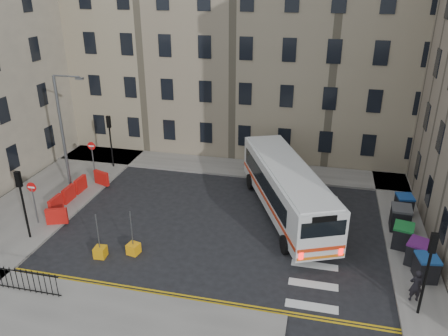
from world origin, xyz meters
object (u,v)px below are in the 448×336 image
at_px(wheelie_bin_d, 400,218).
at_px(bollard_chevron, 100,252).
at_px(streetlamp, 62,133).
at_px(pedestrian, 416,286).
at_px(wheelie_bin_b, 418,252).
at_px(wheelie_bin_c, 403,236).
at_px(bollard_yellow, 133,249).
at_px(bus, 286,188).
at_px(wheelie_bin_e, 404,205).
at_px(wheelie_bin_a, 426,267).

xyz_separation_m(wheelie_bin_d, bollard_chevron, (-15.91, -6.46, -0.57)).
height_order(streetlamp, pedestrian, streetlamp).
relative_size(wheelie_bin_b, wheelie_bin_c, 1.07).
height_order(wheelie_bin_c, bollard_yellow, wheelie_bin_c).
bearing_deg(bollard_chevron, bus, 37.25).
distance_m(bus, wheelie_bin_e, 7.45).
xyz_separation_m(wheelie_bin_c, wheelie_bin_e, (0.57, 3.87, -0.03)).
bearing_deg(wheelie_bin_a, wheelie_bin_c, 96.00).
bearing_deg(bollard_yellow, wheelie_bin_e, 27.56).
distance_m(streetlamp, wheelie_bin_d, 21.95).
bearing_deg(pedestrian, bollard_yellow, -12.81).
distance_m(bollard_yellow, bollard_chevron, 1.74).
height_order(bollard_yellow, bollard_chevron, same).
distance_m(bus, wheelie_bin_c, 7.16).
distance_m(pedestrian, bollard_yellow, 14.19).
height_order(streetlamp, bollard_yellow, streetlamp).
relative_size(bus, wheelie_bin_e, 9.49).
bearing_deg(streetlamp, wheelie_bin_e, 4.53).
height_order(wheelie_bin_b, wheelie_bin_d, wheelie_bin_d).
distance_m(wheelie_bin_b, bollard_chevron, 16.63).
distance_m(wheelie_bin_e, bollard_chevron, 18.41).
distance_m(streetlamp, pedestrian, 22.78).
xyz_separation_m(wheelie_bin_d, bollard_yellow, (-14.32, -5.76, -0.57)).
bearing_deg(bus, wheelie_bin_b, -51.98).
bearing_deg(bollard_chevron, wheelie_bin_a, 6.24).
xyz_separation_m(wheelie_bin_c, wheelie_bin_d, (0.11, 1.92, 0.06)).
bearing_deg(wheelie_bin_c, bollard_yellow, -152.17).
bearing_deg(streetlamp, bollard_yellow, -38.99).
relative_size(wheelie_bin_a, wheelie_bin_b, 0.87).
distance_m(wheelie_bin_d, wheelie_bin_e, 2.00).
relative_size(wheelie_bin_c, wheelie_bin_d, 0.97).
height_order(wheelie_bin_a, wheelie_bin_b, wheelie_bin_b).
bearing_deg(wheelie_bin_d, wheelie_bin_c, -90.25).
distance_m(bus, bollard_yellow, 9.93).
xyz_separation_m(wheelie_bin_e, bollard_chevron, (-16.37, -8.41, -0.48)).
relative_size(bollard_yellow, bollard_chevron, 1.00).
xyz_separation_m(wheelie_bin_b, bollard_yellow, (-14.74, -2.36, -0.50)).
relative_size(bus, wheelie_bin_b, 8.01).
relative_size(wheelie_bin_a, wheelie_bin_d, 0.90).
height_order(wheelie_bin_e, bollard_chevron, wheelie_bin_e).
bearing_deg(wheelie_bin_b, wheelie_bin_c, 133.35).
height_order(wheelie_bin_d, bollard_chevron, wheelie_bin_d).
height_order(wheelie_bin_a, bollard_yellow, wheelie_bin_a).
relative_size(pedestrian, bollard_chevron, 2.72).
bearing_deg(wheelie_bin_e, wheelie_bin_d, -110.90).
distance_m(wheelie_bin_a, wheelie_bin_b, 1.26).
relative_size(wheelie_bin_c, pedestrian, 0.84).
xyz_separation_m(wheelie_bin_a, bollard_chevron, (-16.53, -1.81, -0.49)).
bearing_deg(pedestrian, wheelie_bin_c, -100.56).
bearing_deg(bollard_yellow, streetlamp, 141.01).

